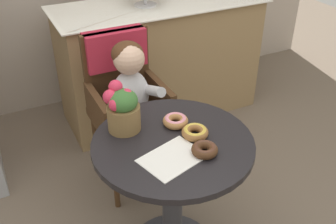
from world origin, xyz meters
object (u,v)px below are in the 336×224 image
object	(u,v)px
seated_child	(133,93)
donut_side	(195,132)
cafe_table	(173,177)
flower_vase	(122,108)
wicker_chair	(123,87)
donut_front	(176,120)
donut_mid	(205,149)

from	to	relation	value
seated_child	donut_side	distance (m)	0.56
cafe_table	flower_vase	size ratio (longest dim) A/B	3.11
wicker_chair	donut_front	world-z (taller)	wicker_chair
seated_child	donut_side	world-z (taller)	seated_child
donut_mid	flower_vase	size ratio (longest dim) A/B	0.49
wicker_chair	flower_vase	bearing A→B (deg)	-104.79
cafe_table	flower_vase	world-z (taller)	flower_vase
donut_front	wicker_chair	bearing A→B (deg)	94.01
donut_mid	donut_side	xyz separation A→B (m)	(0.03, 0.13, -0.00)
donut_mid	donut_front	bearing A→B (deg)	92.36
wicker_chair	seated_child	size ratio (longest dim) A/B	1.31
seated_child	donut_front	world-z (taller)	seated_child
cafe_table	donut_mid	distance (m)	0.28
donut_front	seated_child	bearing A→B (deg)	95.43
wicker_chair	donut_front	distance (m)	0.60
cafe_table	donut_side	world-z (taller)	donut_side
wicker_chair	donut_mid	size ratio (longest dim) A/B	8.47
wicker_chair	donut_side	size ratio (longest dim) A/B	7.92
donut_side	seated_child	bearing A→B (deg)	97.96
wicker_chair	seated_child	world-z (taller)	seated_child
cafe_table	wicker_chair	distance (m)	0.71
seated_child	donut_mid	xyz separation A→B (m)	(0.05, -0.68, 0.06)
cafe_table	donut_front	world-z (taller)	donut_front
cafe_table	flower_vase	distance (m)	0.41
cafe_table	donut_front	size ratio (longest dim) A/B	6.07
seated_child	donut_front	bearing A→B (deg)	-84.57
cafe_table	wicker_chair	size ratio (longest dim) A/B	0.75
wicker_chair	donut_front	xyz separation A→B (m)	(0.04, -0.59, 0.10)
wicker_chair	donut_side	bearing A→B (deg)	-78.80
seated_child	flower_vase	distance (m)	0.44
seated_child	donut_front	size ratio (longest dim) A/B	6.13
wicker_chair	seated_child	bearing A→B (deg)	-85.03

